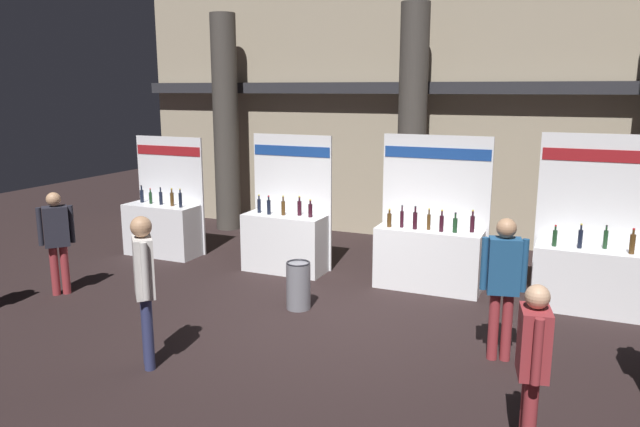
% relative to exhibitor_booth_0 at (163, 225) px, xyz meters
% --- Properties ---
extents(ground_plane, '(26.96, 26.96, 0.00)m').
position_rel_exhibitor_booth_0_xyz_m(ground_plane, '(4.29, -1.99, -0.60)').
color(ground_plane, black).
extents(hall_colonnade, '(13.48, 1.26, 5.89)m').
position_rel_exhibitor_booth_0_xyz_m(hall_colonnade, '(4.29, 3.16, 2.25)').
color(hall_colonnade, tan).
rests_on(hall_colonnade, ground_plane).
extents(exhibitor_booth_0, '(1.53, 0.66, 2.31)m').
position_rel_exhibitor_booth_0_xyz_m(exhibitor_booth_0, '(0.00, 0.00, 0.00)').
color(exhibitor_booth_0, white).
rests_on(exhibitor_booth_0, ground_plane).
extents(exhibitor_booth_1, '(1.53, 0.66, 2.43)m').
position_rel_exhibitor_booth_0_xyz_m(exhibitor_booth_1, '(2.69, -0.00, 0.02)').
color(exhibitor_booth_1, white).
rests_on(exhibitor_booth_1, ground_plane).
extents(exhibitor_booth_2, '(1.79, 0.66, 2.49)m').
position_rel_exhibitor_booth_0_xyz_m(exhibitor_booth_2, '(5.28, 0.06, 0.02)').
color(exhibitor_booth_2, white).
rests_on(exhibitor_booth_2, ground_plane).
extents(exhibitor_booth_3, '(1.98, 0.66, 2.59)m').
position_rel_exhibitor_booth_0_xyz_m(exhibitor_booth_3, '(7.85, 0.01, 0.01)').
color(exhibitor_booth_3, white).
rests_on(exhibitor_booth_3, ground_plane).
extents(trash_bin, '(0.36, 0.36, 0.72)m').
position_rel_exhibitor_booth_0_xyz_m(trash_bin, '(3.72, -1.64, -0.24)').
color(trash_bin, slate).
rests_on(trash_bin, ground_plane).
extents(visitor_0, '(0.52, 0.31, 1.75)m').
position_rel_exhibitor_booth_0_xyz_m(visitor_0, '(6.69, -2.23, 0.45)').
color(visitor_0, maroon).
rests_on(visitor_0, ground_plane).
extents(visitor_1, '(0.43, 0.44, 1.65)m').
position_rel_exhibitor_booth_0_xyz_m(visitor_1, '(-0.03, -2.57, 0.39)').
color(visitor_1, maroon).
rests_on(visitor_1, ground_plane).
extents(visitor_3, '(0.42, 0.43, 1.82)m').
position_rel_exhibitor_booth_0_xyz_m(visitor_3, '(2.92, -4.07, 0.49)').
color(visitor_3, navy).
rests_on(visitor_3, ground_plane).
extents(visitor_4, '(0.31, 0.53, 1.60)m').
position_rel_exhibitor_booth_0_xyz_m(visitor_4, '(7.17, -4.13, 0.35)').
color(visitor_4, maroon).
rests_on(visitor_4, ground_plane).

